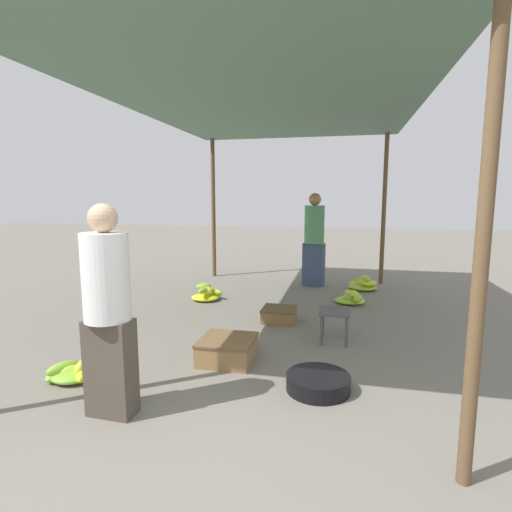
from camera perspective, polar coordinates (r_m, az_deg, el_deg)
The scene contains 15 objects.
ground_plane at distance 2.73m, azimuth -11.96°, elevation -28.16°, with size 40.00×40.00×0.00m, color slate.
canopy_post_front_right at distance 2.41m, azimuth 29.67°, elevation 1.81°, with size 0.08×0.08×2.78m, color brown.
canopy_post_back_left at distance 8.23m, azimuth -6.10°, elevation 6.70°, with size 0.08×0.08×2.78m, color brown.
canopy_post_back_right at distance 7.84m, azimuth 17.81°, elevation 6.27°, with size 0.08×0.08×2.78m, color brown.
canopy_tarp at distance 5.27m, azimuth 1.88°, elevation 21.30°, with size 3.73×5.91×0.04m, color #567A60.
vendor_foreground at distance 3.12m, azimuth -20.44°, elevation -7.03°, with size 0.36×0.35×1.58m.
stool at distance 4.62m, azimuth 11.17°, elevation -8.36°, with size 0.34×0.34×0.38m.
basin_black at distance 3.58m, azimuth 8.87°, elevation -17.43°, with size 0.54×0.54×0.14m.
banana_pile_left_0 at distance 4.07m, azimuth -24.96°, elevation -14.88°, with size 0.43×0.35×0.17m.
banana_pile_left_1 at distance 6.42m, azimuth -6.98°, elevation -5.38°, with size 0.49×0.49×0.28m.
banana_pile_right_0 at distance 6.35m, azimuth 13.42°, elevation -5.88°, with size 0.46×0.58×0.21m.
banana_pile_right_1 at distance 7.34m, azimuth 15.08°, elevation -3.86°, with size 0.53×0.53×0.26m.
crate_near at distance 4.09m, azimuth -4.11°, elevation -13.21°, with size 0.54×0.54×0.23m.
crate_mid at distance 5.33m, azimuth 3.32°, elevation -8.34°, with size 0.44×0.44×0.18m.
shopper_walking_mid at distance 7.38m, azimuth 8.31°, elevation 2.53°, with size 0.44×0.44×1.70m.
Camera 1 is at (0.95, -1.99, 1.62)m, focal length 28.00 mm.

